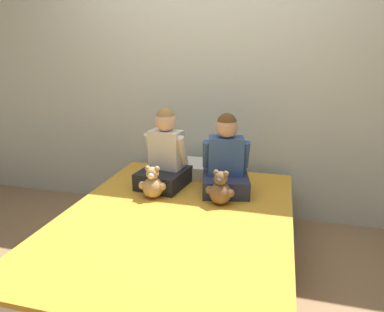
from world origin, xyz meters
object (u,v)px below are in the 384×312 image
(pillow_at_headboard, at_px, (203,169))
(bed, at_px, (176,246))
(child_on_right, at_px, (226,161))
(teddy_bear_held_by_left_child, at_px, (153,184))
(child_on_left, at_px, (165,157))
(teddy_bear_held_by_right_child, at_px, (220,190))

(pillow_at_headboard, bearing_deg, bed, -90.00)
(child_on_right, xyz_separation_m, teddy_bear_held_by_left_child, (-0.48, -0.26, -0.13))
(child_on_left, height_order, teddy_bear_held_by_right_child, child_on_left)
(teddy_bear_held_by_right_child, xyz_separation_m, pillow_at_headboard, (-0.25, 0.52, -0.05))
(bed, bearing_deg, child_on_right, 63.88)
(teddy_bear_held_by_left_child, bearing_deg, bed, -49.75)
(child_on_right, bearing_deg, pillow_at_headboard, 118.29)
(bed, xyz_separation_m, teddy_bear_held_by_right_child, (0.25, 0.25, 0.33))
(teddy_bear_held_by_left_child, bearing_deg, teddy_bear_held_by_right_child, -4.51)
(bed, distance_m, teddy_bear_held_by_right_child, 0.48)
(child_on_right, xyz_separation_m, pillow_at_headboard, (-0.24, 0.28, -0.18))
(teddy_bear_held_by_left_child, xyz_separation_m, teddy_bear_held_by_right_child, (0.49, 0.02, 0.00))
(child_on_left, xyz_separation_m, teddy_bear_held_by_left_child, (-0.00, -0.26, -0.13))
(bed, height_order, child_on_left, child_on_left)
(pillow_at_headboard, bearing_deg, child_on_right, -49.79)
(bed, xyz_separation_m, pillow_at_headboard, (0.00, 0.77, 0.28))
(bed, relative_size, child_on_left, 3.16)
(child_on_right, relative_size, pillow_at_headboard, 1.11)
(child_on_right, relative_size, teddy_bear_held_by_left_child, 2.45)
(teddy_bear_held_by_right_child, bearing_deg, child_on_left, 160.31)
(teddy_bear_held_by_right_child, bearing_deg, teddy_bear_held_by_left_child, -170.89)
(child_on_right, distance_m, teddy_bear_held_by_left_child, 0.57)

